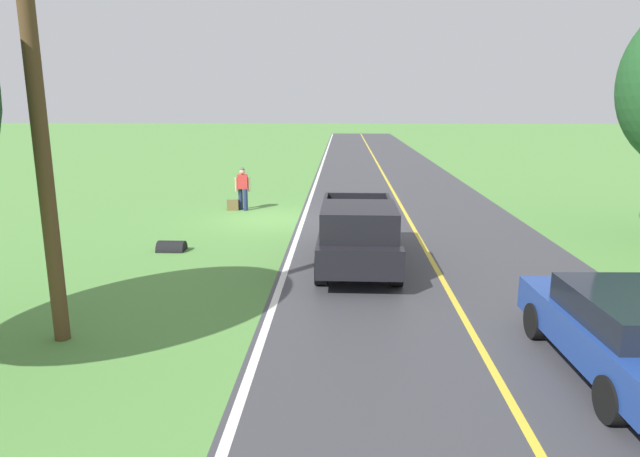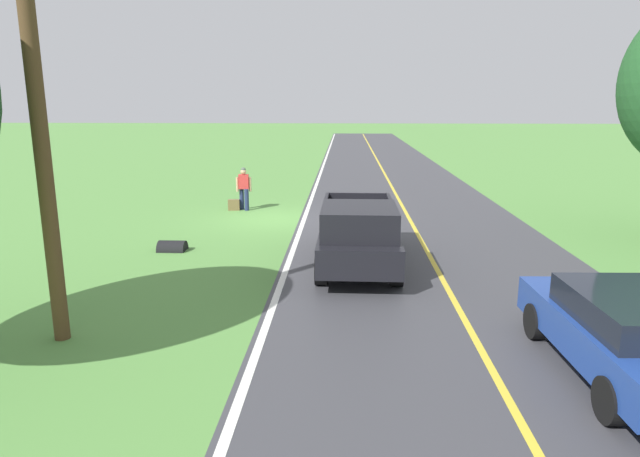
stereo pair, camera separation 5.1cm
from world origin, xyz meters
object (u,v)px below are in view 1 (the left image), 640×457
object	(u,v)px
hitchhiker_walking	(243,186)
utility_pole_roadside	(37,103)
suitcase_carried	(233,205)
sedan_mid_oncoming	(625,331)
pickup_truck_passing	(358,233)

from	to	relation	value
hitchhiker_walking	utility_pole_roadside	xyz separation A→B (m)	(1.13, 12.78, 3.31)
suitcase_carried	sedan_mid_oncoming	world-z (taller)	sedan_mid_oncoming
pickup_truck_passing	utility_pole_roadside	size ratio (longest dim) A/B	0.63
hitchhiker_walking	sedan_mid_oncoming	world-z (taller)	hitchhiker_walking
hitchhiker_walking	pickup_truck_passing	bearing A→B (deg)	119.23
hitchhiker_walking	suitcase_carried	bearing A→B (deg)	15.96
hitchhiker_walking	suitcase_carried	size ratio (longest dim) A/B	3.80
pickup_truck_passing	sedan_mid_oncoming	size ratio (longest dim) A/B	1.22
sedan_mid_oncoming	pickup_truck_passing	bearing A→B (deg)	-54.71
pickup_truck_passing	sedan_mid_oncoming	world-z (taller)	pickup_truck_passing
hitchhiker_walking	sedan_mid_oncoming	size ratio (longest dim) A/B	0.39
hitchhiker_walking	sedan_mid_oncoming	distance (m)	16.24
suitcase_carried	pickup_truck_passing	size ratio (longest dim) A/B	0.08
sedan_mid_oncoming	hitchhiker_walking	bearing A→B (deg)	-58.13
pickup_truck_passing	sedan_mid_oncoming	distance (m)	7.09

